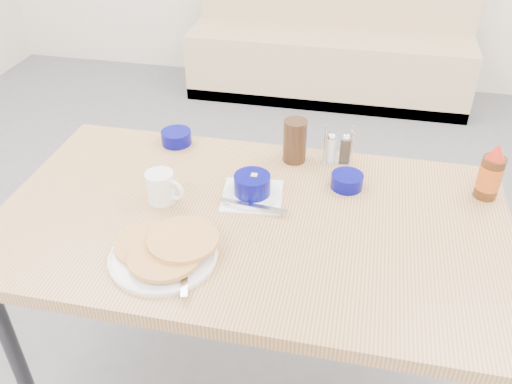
% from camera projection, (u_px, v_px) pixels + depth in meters
% --- Properties ---
extents(booth_bench, '(1.90, 0.56, 1.22)m').
position_uv_depth(booth_bench, '(330.00, 45.00, 3.75)').
color(booth_bench, tan).
rests_on(booth_bench, ground).
extents(dining_table, '(1.40, 0.80, 0.76)m').
position_uv_depth(dining_table, '(251.00, 234.00, 1.52)').
color(dining_table, tan).
rests_on(dining_table, ground).
extents(pancake_plate, '(0.27, 0.27, 0.05)m').
position_uv_depth(pancake_plate, '(165.00, 251.00, 1.34)').
color(pancake_plate, white).
rests_on(pancake_plate, dining_table).
extents(coffee_mug, '(0.12, 0.08, 0.09)m').
position_uv_depth(coffee_mug, '(162.00, 187.00, 1.52)').
color(coffee_mug, white).
rests_on(coffee_mug, dining_table).
extents(grits_setting, '(0.21, 0.19, 0.07)m').
position_uv_depth(grits_setting, '(252.00, 188.00, 1.55)').
color(grits_setting, white).
rests_on(grits_setting, dining_table).
extents(creamer_bowl, '(0.10, 0.10, 0.04)m').
position_uv_depth(creamer_bowl, '(176.00, 137.00, 1.80)').
color(creamer_bowl, '#040565').
rests_on(creamer_bowl, dining_table).
extents(butter_bowl, '(0.09, 0.09, 0.04)m').
position_uv_depth(butter_bowl, '(347.00, 181.00, 1.59)').
color(butter_bowl, '#040565').
rests_on(butter_bowl, dining_table).
extents(amber_tumbler, '(0.08, 0.08, 0.14)m').
position_uv_depth(amber_tumbler, '(295.00, 141.00, 1.69)').
color(amber_tumbler, '#331F10').
rests_on(amber_tumbler, dining_table).
extents(condiment_caddy, '(0.10, 0.07, 0.12)m').
position_uv_depth(condiment_caddy, '(338.00, 150.00, 1.70)').
color(condiment_caddy, silver).
rests_on(condiment_caddy, dining_table).
extents(syrup_bottle, '(0.07, 0.07, 0.17)m').
position_uv_depth(syrup_bottle, '(490.00, 174.00, 1.52)').
color(syrup_bottle, '#47230F').
rests_on(syrup_bottle, dining_table).
extents(sugar_wrapper, '(0.05, 0.05, 0.00)m').
position_uv_depth(sugar_wrapper, '(160.00, 181.00, 1.63)').
color(sugar_wrapper, '#D9486B').
rests_on(sugar_wrapper, dining_table).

